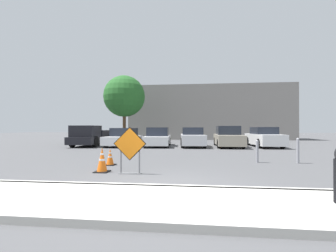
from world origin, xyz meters
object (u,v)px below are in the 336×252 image
road_closed_sign (130,148)px  bollard_second (298,150)px  pickup_truck (90,137)px  parked_car_third (192,138)px  parked_car_nearest (124,138)px  parked_car_fifth (264,138)px  parked_car_second (158,138)px  traffic_cone_nearest (102,160)px  bollard_nearest (257,151)px  traffic_cone_second (110,157)px  parked_car_fourth (228,137)px

road_closed_sign → bollard_second: road_closed_sign is taller
pickup_truck → parked_car_third: pickup_truck is taller
parked_car_nearest → parked_car_fifth: (10.95, 0.36, 0.05)m
parked_car_third → bollard_second: 8.85m
parked_car_fifth → pickup_truck: bearing=0.4°
parked_car_nearest → parked_car_second: (2.73, 0.17, 0.02)m
traffic_cone_nearest → parked_car_third: (3.02, 10.32, 0.30)m
road_closed_sign → parked_car_second: bearing=93.9°
pickup_truck → road_closed_sign: bearing=118.2°
road_closed_sign → parked_car_second: road_closed_sign is taller
parked_car_nearest → parked_car_third: size_ratio=1.09×
parked_car_nearest → bollard_nearest: 11.25m
traffic_cone_second → parked_car_fifth: size_ratio=0.15×
parked_car_nearest → parked_car_fourth: parked_car_fourth is taller
parked_car_second → parked_car_fifth: (8.22, 0.19, 0.04)m
parked_car_fourth → bollard_nearest: size_ratio=4.73×
road_closed_sign → traffic_cone_nearest: size_ratio=1.84×
road_closed_sign → traffic_cone_nearest: 1.12m
traffic_cone_second → parked_car_second: bearing=86.8°
traffic_cone_nearest → parked_car_nearest: size_ratio=0.18×
pickup_truck → bollard_second: (12.55, -7.46, -0.19)m
parked_car_third → road_closed_sign: bearing=75.5°
traffic_cone_nearest → pickup_truck: size_ratio=0.16×
parked_car_fifth → bollard_second: size_ratio=4.22×
pickup_truck → bollard_nearest: 13.22m
traffic_cone_second → parked_car_nearest: parked_car_nearest is taller
pickup_truck → parked_car_fourth: size_ratio=1.15×
road_closed_sign → parked_car_fifth: (7.49, 10.91, -0.12)m
parked_car_nearest → parked_car_fourth: bearing=-175.6°
traffic_cone_second → bollard_second: 7.72m
parked_car_nearest → parked_car_fifth: size_ratio=1.03×
traffic_cone_second → parked_car_third: (3.26, 8.97, 0.38)m
parked_car_second → pickup_truck: bearing=1.0°
bollard_nearest → bollard_second: bearing=-0.0°
road_closed_sign → parked_car_nearest: (-3.46, 10.55, -0.18)m
pickup_truck → parked_car_second: size_ratio=1.14×
parked_car_second → bollard_second: (7.09, -7.89, -0.12)m
parked_car_third → bollard_second: size_ratio=3.98×
road_closed_sign → parked_car_nearest: size_ratio=0.33×
bollard_second → traffic_cone_nearest: bearing=-160.4°
parked_car_second → bollard_second: size_ratio=4.31×
parked_car_second → parked_car_third: bearing=172.5°
pickup_truck → bollard_second: pickup_truck is taller
traffic_cone_second → parked_car_nearest: (-2.22, 8.99, 0.34)m
pickup_truck → bollard_second: size_ratio=4.90×
parked_car_third → bollard_second: parked_car_third is taller
parked_car_second → parked_car_third: size_ratio=1.08×
parked_car_third → bollard_nearest: parked_car_third is taller
traffic_cone_second → pickup_truck: 10.04m
traffic_cone_nearest → bollard_nearest: size_ratio=0.86×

